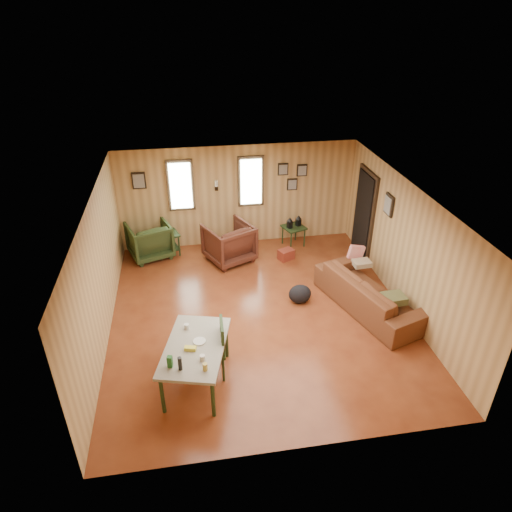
{
  "coord_description": "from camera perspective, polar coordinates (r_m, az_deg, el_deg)",
  "views": [
    {
      "loc": [
        -1.19,
        -6.87,
        5.27
      ],
      "look_at": [
        0.0,
        0.4,
        1.05
      ],
      "focal_mm": 32.0,
      "sensor_mm": 36.0,
      "label": 1
    }
  ],
  "objects": [
    {
      "name": "room",
      "position": [
        8.33,
        1.29,
        0.6
      ],
      "size": [
        5.54,
        6.04,
        2.44
      ],
      "color": "brown",
      "rests_on": "ground"
    },
    {
      "name": "sofa",
      "position": [
        8.9,
        14.09,
        -3.9
      ],
      "size": [
        1.4,
        2.46,
        0.93
      ],
      "primitive_type": "imported",
      "rotation": [
        0.0,
        0.0,
        1.89
      ],
      "color": "brown",
      "rests_on": "ground"
    },
    {
      "name": "recliner_brown",
      "position": [
        10.23,
        -3.41,
        1.9
      ],
      "size": [
        1.23,
        1.2,
        0.97
      ],
      "primitive_type": "imported",
      "rotation": [
        0.0,
        0.0,
        3.58
      ],
      "color": "#461F15",
      "rests_on": "ground"
    },
    {
      "name": "recliner_green",
      "position": [
        10.67,
        -13.19,
        2.15
      ],
      "size": [
        1.12,
        1.08,
        0.91
      ],
      "primitive_type": "imported",
      "rotation": [
        0.0,
        0.0,
        -2.8
      ],
      "color": "#29391A",
      "rests_on": "ground"
    },
    {
      "name": "end_table",
      "position": [
        10.69,
        -11.07,
        1.96
      ],
      "size": [
        0.65,
        0.61,
        0.67
      ],
      "rotation": [
        0.0,
        0.0,
        0.31
      ],
      "color": "#223618",
      "rests_on": "ground"
    },
    {
      "name": "side_table",
      "position": [
        10.88,
        4.76,
        3.79
      ],
      "size": [
        0.61,
        0.61,
        0.76
      ],
      "rotation": [
        0.0,
        0.0,
        0.34
      ],
      "color": "#223618",
      "rests_on": "ground"
    },
    {
      "name": "cooler",
      "position": [
        10.44,
        3.78,
        0.2
      ],
      "size": [
        0.41,
        0.36,
        0.24
      ],
      "rotation": [
        0.0,
        0.0,
        0.43
      ],
      "color": "maroon",
      "rests_on": "ground"
    },
    {
      "name": "backpack",
      "position": [
        8.98,
        5.51,
        -4.75
      ],
      "size": [
        0.49,
        0.4,
        0.38
      ],
      "rotation": [
        0.0,
        0.0,
        0.16
      ],
      "color": "black",
      "rests_on": "ground"
    },
    {
      "name": "sofa_pillows",
      "position": [
        9.18,
        14.61,
        -2.54
      ],
      "size": [
        0.55,
        1.83,
        0.38
      ],
      "rotation": [
        0.0,
        0.0,
        0.07
      ],
      "color": "brown",
      "rests_on": "sofa"
    },
    {
      "name": "dining_table",
      "position": [
        7.0,
        -7.64,
        -11.54
      ],
      "size": [
        1.21,
        1.62,
        0.95
      ],
      "rotation": [
        0.0,
        0.0,
        -0.26
      ],
      "color": "gray",
      "rests_on": "ground"
    },
    {
      "name": "dining_chair",
      "position": [
        7.2,
        -5.14,
        -11.13
      ],
      "size": [
        0.47,
        0.47,
        1.01
      ],
      "rotation": [
        0.0,
        0.0,
        -0.03
      ],
      "color": "#29391A",
      "rests_on": "ground"
    }
  ]
}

